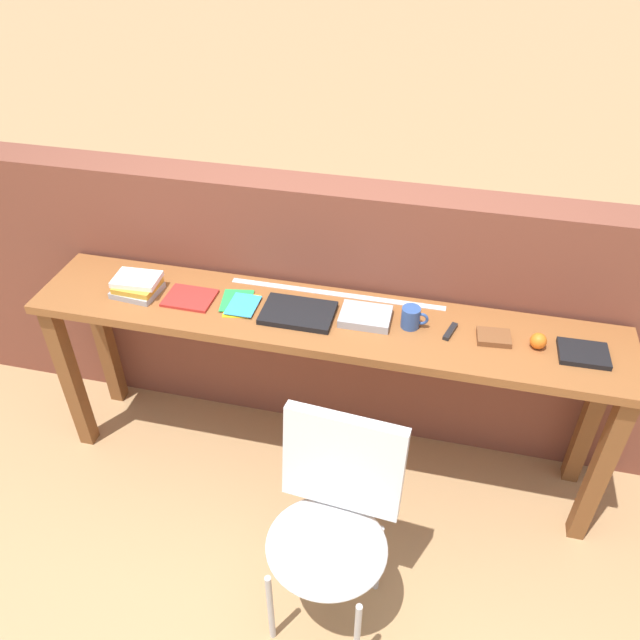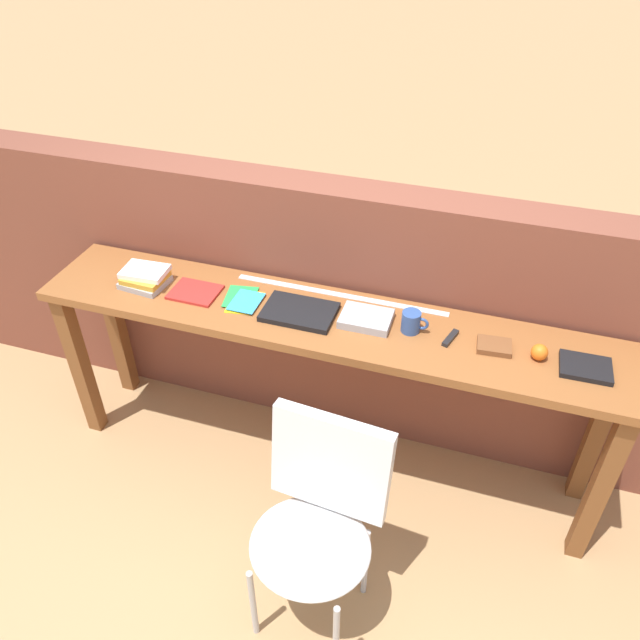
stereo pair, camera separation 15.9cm
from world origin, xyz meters
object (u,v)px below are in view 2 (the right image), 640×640
object	(u,v)px
magazine_cycling	(195,292)
multitool_folded	(450,338)
mug	(412,322)
sports_ball_small	(539,352)
chair_white_moulded	(317,518)
book_open_centre	(299,312)
book_stack_leftmost	(145,278)
pamphlet_pile_colourful	(243,300)
book_repair_rightmost	(586,367)
leather_journal_brown	(494,346)

from	to	relation	value
magazine_cycling	multitool_folded	world-z (taller)	multitool_folded
mug	sports_ball_small	distance (m)	0.49
mug	magazine_cycling	bearing A→B (deg)	-178.23
chair_white_moulded	book_open_centre	distance (m)	0.83
book_stack_leftmost	pamphlet_pile_colourful	bearing A→B (deg)	1.76
mug	pamphlet_pile_colourful	bearing A→B (deg)	-178.52
mug	book_repair_rightmost	bearing A→B (deg)	-2.60
multitool_folded	book_stack_leftmost	bearing A→B (deg)	-178.91
multitool_folded	leather_journal_brown	distance (m)	0.17
leather_journal_brown	chair_white_moulded	bearing A→B (deg)	-130.02
mug	book_open_centre	bearing A→B (deg)	-175.96
sports_ball_small	multitool_folded	bearing A→B (deg)	177.88
chair_white_moulded	book_open_centre	size ratio (longest dim) A/B	2.99
book_repair_rightmost	multitool_folded	bearing A→B (deg)	176.15
magazine_cycling	mug	xyz separation A→B (m)	(0.95, 0.03, 0.04)
leather_journal_brown	book_repair_rightmost	xyz separation A→B (m)	(0.34, -0.02, -0.00)
pamphlet_pile_colourful	multitool_folded	bearing A→B (deg)	0.74
pamphlet_pile_colourful	sports_ball_small	xyz separation A→B (m)	(1.22, -0.00, 0.03)
magazine_cycling	leather_journal_brown	world-z (taller)	leather_journal_brown
magazine_cycling	leather_journal_brown	distance (m)	1.27
pamphlet_pile_colourful	book_open_centre	xyz separation A→B (m)	(0.26, -0.01, 0.01)
magazine_cycling	book_repair_rightmost	bearing A→B (deg)	0.55
chair_white_moulded	book_stack_leftmost	bearing A→B (deg)	146.31
book_stack_leftmost	book_open_centre	size ratio (longest dim) A/B	0.68
chair_white_moulded	book_open_centre	bearing A→B (deg)	113.75
magazine_cycling	book_stack_leftmost	bearing A→B (deg)	-178.52
chair_white_moulded	book_repair_rightmost	world-z (taller)	book_repair_rightmost
book_stack_leftmost	leather_journal_brown	bearing A→B (deg)	0.84
leather_journal_brown	sports_ball_small	distance (m)	0.17
pamphlet_pile_colourful	book_open_centre	size ratio (longest dim) A/B	0.70
sports_ball_small	pamphlet_pile_colourful	bearing A→B (deg)	179.96
mug	sports_ball_small	xyz separation A→B (m)	(0.49, -0.02, -0.01)
pamphlet_pile_colourful	chair_white_moulded	bearing A→B (deg)	-51.21
book_open_centre	multitool_folded	world-z (taller)	book_open_centre
chair_white_moulded	book_open_centre	xyz separation A→B (m)	(-0.30, 0.68, 0.37)
book_stack_leftmost	book_repair_rightmost	distance (m)	1.85
mug	book_repair_rightmost	size ratio (longest dim) A/B	0.59
magazine_cycling	multitool_folded	size ratio (longest dim) A/B	1.88
book_stack_leftmost	book_repair_rightmost	bearing A→B (deg)	0.08
magazine_cycling	book_repair_rightmost	xyz separation A→B (m)	(1.61, -0.00, 0.00)
sports_ball_small	chair_white_moulded	bearing A→B (deg)	-133.49
book_stack_leftmost	mug	xyz separation A→B (m)	(1.18, 0.03, 0.01)
book_open_centre	leather_journal_brown	size ratio (longest dim) A/B	2.30
book_open_centre	sports_ball_small	size ratio (longest dim) A/B	4.65
book_stack_leftmost	leather_journal_brown	size ratio (longest dim) A/B	1.56
book_open_centre	book_repair_rightmost	bearing A→B (deg)	0.03
magazine_cycling	multitool_folded	xyz separation A→B (m)	(1.10, 0.02, 0.00)
book_open_centre	sports_ball_small	bearing A→B (deg)	0.69
mug	book_repair_rightmost	world-z (taller)	mug
chair_white_moulded	magazine_cycling	size ratio (longest dim) A/B	4.30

